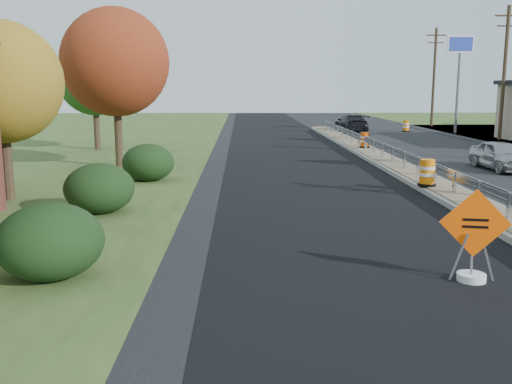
{
  "coord_description": "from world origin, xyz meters",
  "views": [
    {
      "loc": [
        -7.25,
        -16.9,
        3.71
      ],
      "look_at": [
        -6.88,
        -2.62,
        1.1
      ],
      "focal_mm": 40.0,
      "sensor_mm": 36.0,
      "label": 1
    }
  ],
  "objects_px": {
    "caution_sign": "(473,258)",
    "car_dark_far": "(351,123)",
    "car_silver": "(501,155)",
    "barrel_shoulder_far": "(406,126)",
    "barrel_median_far": "(365,140)",
    "barrel_median_mid": "(427,173)"
  },
  "relations": [
    {
      "from": "caution_sign",
      "to": "car_dark_far",
      "type": "distance_m",
      "value": 38.54
    },
    {
      "from": "car_silver",
      "to": "barrel_shoulder_far",
      "type": "bearing_deg",
      "value": 81.42
    },
    {
      "from": "car_dark_far",
      "to": "caution_sign",
      "type": "bearing_deg",
      "value": 81.76
    },
    {
      "from": "barrel_median_far",
      "to": "car_silver",
      "type": "xyz_separation_m",
      "value": [
        4.58,
        -7.92,
        0.01
      ]
    },
    {
      "from": "caution_sign",
      "to": "car_silver",
      "type": "height_order",
      "value": "caution_sign"
    },
    {
      "from": "barrel_median_far",
      "to": "car_dark_far",
      "type": "xyz_separation_m",
      "value": [
        2.11,
        15.15,
        0.1
      ]
    },
    {
      "from": "barrel_shoulder_far",
      "to": "car_dark_far",
      "type": "relative_size",
      "value": 0.19
    },
    {
      "from": "barrel_median_far",
      "to": "barrel_shoulder_far",
      "type": "bearing_deg",
      "value": 65.92
    },
    {
      "from": "caution_sign",
      "to": "barrel_median_mid",
      "type": "distance_m",
      "value": 9.9
    },
    {
      "from": "caution_sign",
      "to": "car_dark_far",
      "type": "bearing_deg",
      "value": 94.29
    },
    {
      "from": "car_silver",
      "to": "car_dark_far",
      "type": "height_order",
      "value": "car_dark_far"
    },
    {
      "from": "caution_sign",
      "to": "barrel_shoulder_far",
      "type": "bearing_deg",
      "value": 87.46
    },
    {
      "from": "caution_sign",
      "to": "barrel_shoulder_far",
      "type": "height_order",
      "value": "caution_sign"
    },
    {
      "from": "caution_sign",
      "to": "barrel_median_far",
      "type": "bearing_deg",
      "value": 94.63
    },
    {
      "from": "caution_sign",
      "to": "barrel_median_far",
      "type": "relative_size",
      "value": 2.03
    },
    {
      "from": "caution_sign",
      "to": "barrel_median_mid",
      "type": "height_order",
      "value": "caution_sign"
    },
    {
      "from": "car_dark_far",
      "to": "barrel_shoulder_far",
      "type": "bearing_deg",
      "value": -176.88
    },
    {
      "from": "caution_sign",
      "to": "car_dark_far",
      "type": "relative_size",
      "value": 0.35
    },
    {
      "from": "caution_sign",
      "to": "car_dark_far",
      "type": "height_order",
      "value": "caution_sign"
    },
    {
      "from": "barrel_median_far",
      "to": "barrel_shoulder_far",
      "type": "relative_size",
      "value": 0.93
    },
    {
      "from": "barrel_shoulder_far",
      "to": "car_dark_far",
      "type": "height_order",
      "value": "car_dark_far"
    },
    {
      "from": "barrel_median_far",
      "to": "caution_sign",
      "type": "bearing_deg",
      "value": -97.06
    }
  ]
}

